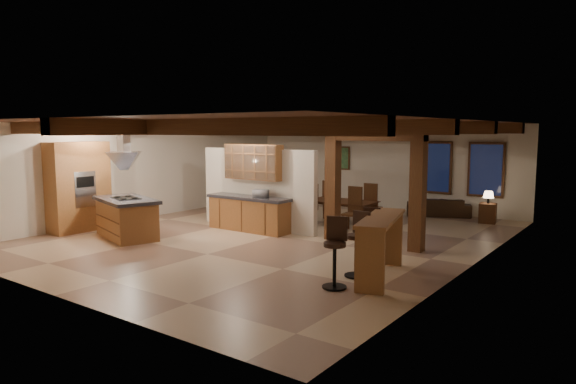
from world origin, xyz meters
name	(u,v)px	position (x,y,z in m)	size (l,w,h in m)	color
ground	(276,236)	(0.00, 0.00, 0.00)	(12.00, 12.00, 0.00)	tan
room_walls	(276,167)	(0.00, 0.00, 1.78)	(12.00, 12.00, 12.00)	silver
ceiling_beams	(275,128)	(0.00, 0.00, 2.76)	(10.00, 12.00, 0.28)	#391B0E
timber_posts	(373,171)	(2.50, 0.50, 1.76)	(2.50, 0.30, 2.90)	#391B0E
partition_wall	(258,189)	(-1.00, 0.50, 1.10)	(3.80, 0.18, 2.20)	silver
pantry_cabinet	(79,187)	(-4.67, -2.60, 1.20)	(0.67, 1.60, 2.40)	#93572F
back_counter	(249,213)	(-1.00, 0.11, 0.48)	(2.50, 0.66, 0.94)	#93572F
upper_display_cabinet	(253,162)	(-1.00, 0.31, 1.85)	(1.80, 0.36, 0.95)	#93572F
range_hood	(125,167)	(-2.90, -2.42, 1.78)	(1.10, 1.10, 1.40)	silver
back_windows	(460,169)	(2.80, 5.93, 1.50)	(2.70, 0.07, 1.70)	#391B0E
framed_art	(342,158)	(-1.50, 5.94, 1.70)	(0.65, 0.05, 0.85)	#391B0E
recessed_cans	(148,124)	(-2.53, -1.93, 2.87)	(3.16, 2.46, 0.03)	silver
kitchen_island	(127,218)	(-2.90, -2.42, 0.51)	(2.29, 1.67, 1.02)	#93572F
dining_table	(341,212)	(0.54, 2.40, 0.34)	(1.95, 1.09, 0.69)	#3E200F
sofa	(438,207)	(2.31, 5.48, 0.29)	(1.95, 0.76, 0.57)	black
microwave	(261,193)	(-0.58, 0.11, 1.05)	(0.38, 0.26, 0.21)	silver
bar_counter	(381,237)	(3.88, -1.90, 0.77)	(1.11, 2.25, 1.15)	#93572F
side_table	(488,213)	(3.92, 5.11, 0.29)	(0.46, 0.46, 0.58)	#391B0E
table_lamp	(489,195)	(3.92, 5.11, 0.83)	(0.31, 0.31, 0.36)	black
bar_stool_a	(335,252)	(3.50, -2.90, 0.62)	(0.45, 0.46, 1.22)	black
bar_stool_b	(357,244)	(3.48, -2.05, 0.61)	(0.42, 0.42, 1.21)	black
bar_stool_c	(370,237)	(3.36, -1.29, 0.59)	(0.42, 0.44, 1.17)	black
dining_chairs	(341,204)	(0.54, 2.40, 0.60)	(1.86, 1.86, 1.19)	#391B0E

